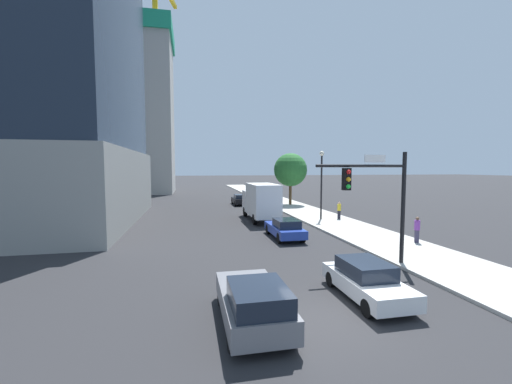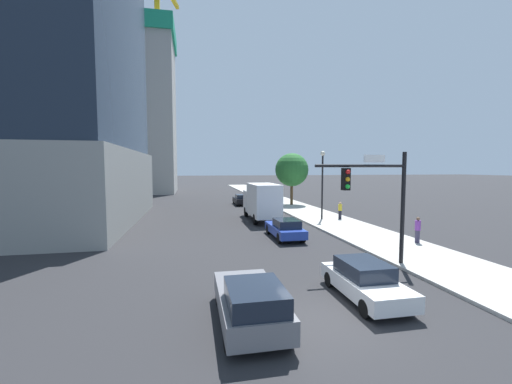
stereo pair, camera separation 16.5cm
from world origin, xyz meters
name	(u,v)px [view 1 (the left image)]	position (x,y,z in m)	size (l,w,h in m)	color
ground_plane	(325,318)	(0.00, 0.00, 0.00)	(400.00, 400.00, 0.00)	#28282B
sidewalk	(318,217)	(8.17, 20.00, 0.07)	(4.96, 120.00, 0.15)	#B2AFA8
construction_building	(139,103)	(-13.65, 56.87, 17.51)	(13.89, 16.47, 40.80)	#B2AFA8
traffic_light_pole	(377,190)	(4.62, 4.48, 3.84)	(4.72, 0.48, 5.52)	black
street_lamp	(322,175)	(7.66, 18.12, 4.22)	(0.44, 0.44, 6.29)	black
street_tree	(290,170)	(8.51, 29.99, 4.64)	(4.28, 4.28, 6.64)	brown
car_black	(240,200)	(2.18, 31.99, 0.73)	(1.73, 4.32, 1.43)	black
car_gray	(253,302)	(-2.39, 0.00, 0.77)	(1.89, 4.34, 1.55)	slate
car_blue	(285,228)	(2.18, 11.61, 0.70)	(1.80, 4.53, 1.38)	#233D9E
car_white	(366,280)	(2.18, 1.20, 0.69)	(1.78, 4.09, 1.40)	silver
box_truck	(261,200)	(2.18, 19.25, 1.88)	(2.29, 7.10, 3.46)	silver
pedestrian_purple_shirt	(417,229)	(9.85, 8.09, 0.99)	(0.34, 0.34, 1.65)	#38334C
pedestrian_yellow_shirt	(339,210)	(9.31, 17.77, 0.96)	(0.34, 0.34, 1.60)	black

